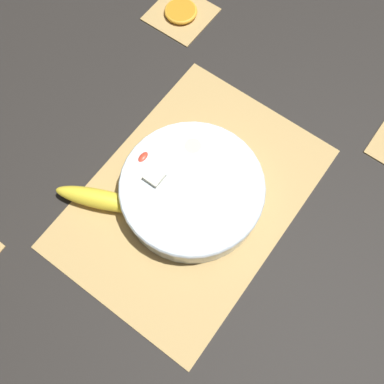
% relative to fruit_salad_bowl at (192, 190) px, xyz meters
% --- Properties ---
extents(ground_plane, '(6.00, 6.00, 0.00)m').
position_rel_fruit_salad_bowl_xyz_m(ground_plane, '(-0.00, -0.00, -0.04)').
color(ground_plane, black).
extents(bamboo_mat_center, '(0.52, 0.37, 0.01)m').
position_rel_fruit_salad_bowl_xyz_m(bamboo_mat_center, '(-0.00, -0.00, -0.04)').
color(bamboo_mat_center, tan).
rests_on(bamboo_mat_center, ground_plane).
extents(coaster_mat_far_right, '(0.14, 0.14, 0.01)m').
position_rel_fruit_salad_bowl_xyz_m(coaster_mat_far_right, '(0.35, 0.29, -0.04)').
color(coaster_mat_far_right, tan).
rests_on(coaster_mat_far_right, ground_plane).
extents(fruit_salad_bowl, '(0.27, 0.27, 0.07)m').
position_rel_fruit_salad_bowl_xyz_m(fruit_salad_bowl, '(0.00, 0.00, 0.00)').
color(fruit_salad_bowl, silver).
rests_on(fruit_salad_bowl, bamboo_mat_center).
extents(whole_banana, '(0.11, 0.18, 0.04)m').
position_rel_fruit_salad_bowl_xyz_m(whole_banana, '(-0.11, 0.13, -0.01)').
color(whole_banana, yellow).
rests_on(whole_banana, bamboo_mat_center).
extents(orange_slice_whole, '(0.08, 0.08, 0.01)m').
position_rel_fruit_salad_bowl_xyz_m(orange_slice_whole, '(0.35, 0.29, -0.03)').
color(orange_slice_whole, orange).
rests_on(orange_slice_whole, coaster_mat_far_right).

